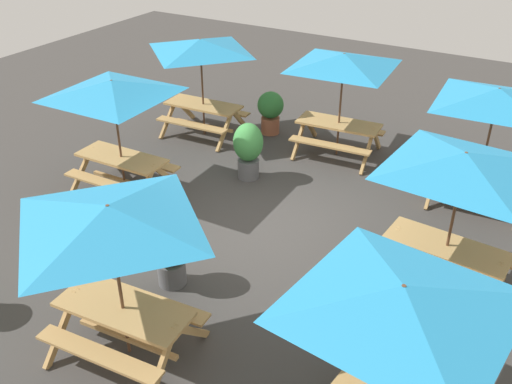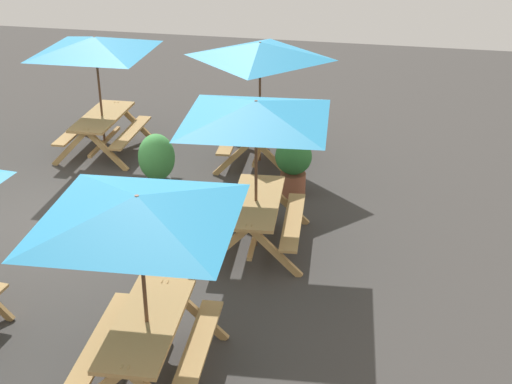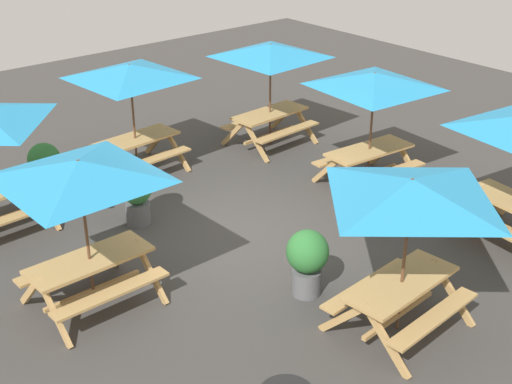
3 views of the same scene
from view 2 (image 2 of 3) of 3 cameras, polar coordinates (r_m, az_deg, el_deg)
name	(u,v)px [view 2 (image 2 of 3)]	position (r m, az deg, el deg)	size (l,w,h in m)	color
ground_plane	(49,221)	(11.99, -16.24, -2.24)	(25.10, 25.10, 0.00)	#3D3A38
picnic_table_0	(96,53)	(13.80, -12.69, 10.79)	(2.83, 2.83, 2.34)	tan
picnic_table_1	(139,223)	(7.38, -9.35, -2.44)	(2.82, 2.82, 2.34)	tan
picnic_table_2	(256,122)	(9.98, 0.00, 5.63)	(2.82, 2.82, 2.34)	tan
picnic_table_6	(260,59)	(13.07, 0.32, 10.58)	(2.11, 2.11, 2.34)	tan
potted_plant_0	(293,163)	(12.15, 3.01, 2.34)	(0.63, 0.63, 1.03)	#935138
potted_plant_1	(157,164)	(12.00, -7.93, 2.24)	(0.61, 0.61, 1.20)	#59595B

